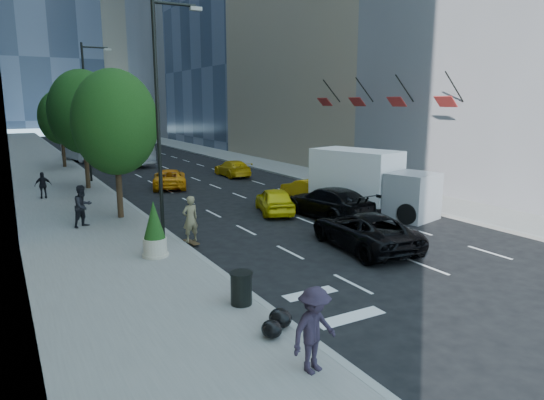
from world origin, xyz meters
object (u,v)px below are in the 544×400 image
black_sedan_mercedes (329,202)px  planter_shrub (154,230)px  trash_can (241,289)px  skateboarder (190,222)px  box_truck (370,181)px  black_sedan_lincoln (364,230)px  city_bus (105,146)px

black_sedan_mercedes → planter_shrub: (-9.93, -2.42, 0.36)m
black_sedan_mercedes → trash_can: size_ratio=5.99×
skateboarder → box_truck: (10.89, 1.31, 0.72)m
skateboarder → trash_can: size_ratio=2.12×
planter_shrub → black_sedan_lincoln: bearing=-19.0°
box_truck → skateboarder: bearing=171.5°
skateboarder → black_sedan_lincoln: bearing=136.7°
black_sedan_lincoln → black_sedan_mercedes: black_sedan_mercedes is taller
skateboarder → city_bus: 30.72m
box_truck → trash_can: (-11.89, -8.27, -1.09)m
black_sedan_lincoln → city_bus: city_bus is taller
city_bus → trash_can: (-3.40, -37.57, -1.12)m
box_truck → planter_shrub: box_truck is taller
city_bus → box_truck: size_ratio=1.68×
black_sedan_mercedes → city_bus: city_bus is taller
city_bus → planter_shrub: 32.17m
black_sedan_lincoln → box_truck: size_ratio=0.74×
black_sedan_lincoln → black_sedan_mercedes: bearing=-104.2°
black_sedan_mercedes → city_bus: size_ratio=0.45×
skateboarder → black_sedan_lincoln: skateboarder is taller
black_sedan_lincoln → city_bus: 34.82m
black_sedan_lincoln → black_sedan_mercedes: size_ratio=0.98×
black_sedan_mercedes → planter_shrub: 10.23m
city_bus → trash_can: 37.74m
black_sedan_lincoln → black_sedan_mercedes: (1.97, 5.16, 0.05)m
trash_can → planter_shrub: planter_shrub is taller
city_bus → black_sedan_mercedes: bearing=-99.2°
skateboarder → black_sedan_lincoln: size_ratio=0.36×
black_sedan_mercedes → black_sedan_lincoln: bearing=65.3°
skateboarder → trash_can: 7.04m
box_truck → trash_can: size_ratio=7.94×
black_sedan_mercedes → skateboarder: bearing=4.4°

